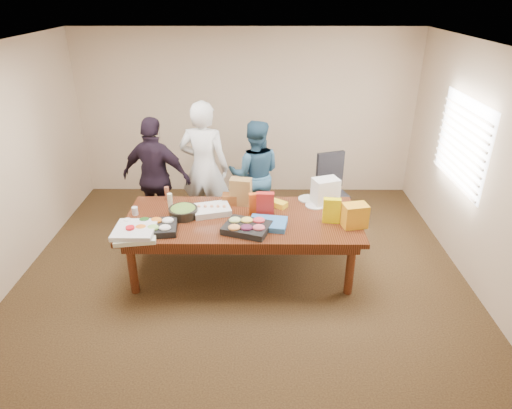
{
  "coord_description": "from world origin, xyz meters",
  "views": [
    {
      "loc": [
        0.2,
        -4.71,
        3.25
      ],
      "look_at": [
        0.17,
        0.1,
        0.88
      ],
      "focal_mm": 31.26,
      "sensor_mm": 36.0,
      "label": 1
    }
  ],
  "objects_px": {
    "person_center": "(204,168)",
    "person_right": "(255,174)",
    "salad_bowl": "(183,212)",
    "sheet_cake": "(212,210)",
    "conference_table": "(242,245)",
    "office_chair": "(330,192)"
  },
  "relations": [
    {
      "from": "person_right",
      "to": "salad_bowl",
      "type": "height_order",
      "value": "person_right"
    },
    {
      "from": "person_center",
      "to": "person_right",
      "type": "height_order",
      "value": "person_center"
    },
    {
      "from": "person_center",
      "to": "person_right",
      "type": "relative_size",
      "value": 1.2
    },
    {
      "from": "conference_table",
      "to": "office_chair",
      "type": "relative_size",
      "value": 2.76
    },
    {
      "from": "sheet_cake",
      "to": "salad_bowl",
      "type": "distance_m",
      "value": 0.35
    },
    {
      "from": "conference_table",
      "to": "sheet_cake",
      "type": "relative_size",
      "value": 6.36
    },
    {
      "from": "office_chair",
      "to": "salad_bowl",
      "type": "height_order",
      "value": "office_chair"
    },
    {
      "from": "person_right",
      "to": "sheet_cake",
      "type": "height_order",
      "value": "person_right"
    },
    {
      "from": "office_chair",
      "to": "sheet_cake",
      "type": "bearing_deg",
      "value": -163.54
    },
    {
      "from": "sheet_cake",
      "to": "conference_table",
      "type": "bearing_deg",
      "value": -35.82
    },
    {
      "from": "person_center",
      "to": "salad_bowl",
      "type": "bearing_deg",
      "value": 92.42
    },
    {
      "from": "person_center",
      "to": "salad_bowl",
      "type": "distance_m",
      "value": 1.09
    },
    {
      "from": "person_center",
      "to": "person_right",
      "type": "xyz_separation_m",
      "value": [
        0.7,
        0.16,
        -0.16
      ]
    },
    {
      "from": "office_chair",
      "to": "sheet_cake",
      "type": "height_order",
      "value": "office_chair"
    },
    {
      "from": "office_chair",
      "to": "person_right",
      "type": "bearing_deg",
      "value": 162.12
    },
    {
      "from": "conference_table",
      "to": "person_center",
      "type": "bearing_deg",
      "value": 117.08
    },
    {
      "from": "person_right",
      "to": "office_chair",
      "type": "bearing_deg",
      "value": -178.92
    },
    {
      "from": "sheet_cake",
      "to": "person_center",
      "type": "bearing_deg",
      "value": 85.23
    },
    {
      "from": "conference_table",
      "to": "office_chair",
      "type": "xyz_separation_m",
      "value": [
        1.26,
        1.27,
        0.13
      ]
    },
    {
      "from": "person_right",
      "to": "sheet_cake",
      "type": "bearing_deg",
      "value": 65.92
    },
    {
      "from": "person_right",
      "to": "sheet_cake",
      "type": "distance_m",
      "value": 1.24
    },
    {
      "from": "sheet_cake",
      "to": "office_chair",
      "type": "bearing_deg",
      "value": 19.09
    }
  ]
}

